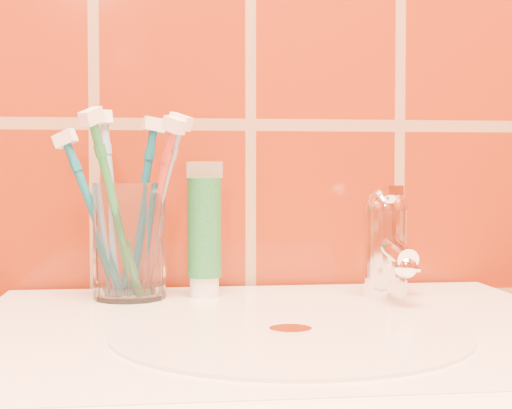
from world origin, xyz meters
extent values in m
cylinder|color=silver|center=(0.00, 0.91, 0.85)|extent=(0.30, 0.30, 0.00)
cylinder|color=white|center=(0.00, 0.91, 0.85)|extent=(0.04, 0.04, 0.00)
cylinder|color=white|center=(-0.14, 1.11, 0.91)|extent=(0.09, 0.09, 0.12)
cylinder|color=white|center=(-0.06, 1.12, 0.86)|extent=(0.03, 0.03, 0.02)
cylinder|color=#17612F|center=(-0.06, 1.12, 0.93)|extent=(0.04, 0.04, 0.11)
cube|color=beige|center=(-0.06, 1.12, 0.99)|extent=(0.04, 0.00, 0.02)
cylinder|color=white|center=(0.14, 1.09, 0.90)|extent=(0.05, 0.05, 0.09)
sphere|color=white|center=(0.14, 1.09, 0.94)|extent=(0.05, 0.05, 0.05)
cylinder|color=white|center=(0.14, 1.06, 0.91)|extent=(0.02, 0.09, 0.03)
cube|color=white|center=(0.14, 1.08, 0.96)|extent=(0.02, 0.06, 0.01)
camera|label=1|loc=(-0.11, 0.27, 0.99)|focal=55.00mm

